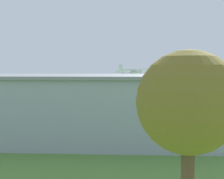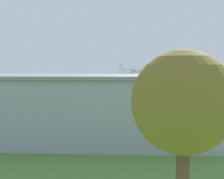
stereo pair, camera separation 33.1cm
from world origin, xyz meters
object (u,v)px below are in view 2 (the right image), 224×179
(biplane, at_px, (130,74))
(tree_behind_hangar_left, at_px, (184,104))
(person_by_parked_cars, at_px, (142,113))
(hangar, at_px, (58,108))
(person_beside_truck, at_px, (180,114))
(person_crossing_taxiway, at_px, (1,114))

(biplane, relative_size, tree_behind_hangar_left, 0.79)
(person_by_parked_cars, distance_m, tree_behind_hangar_left, 43.80)
(tree_behind_hangar_left, bearing_deg, biplane, -83.76)
(hangar, bearing_deg, person_beside_truck, -128.90)
(person_by_parked_cars, bearing_deg, biplane, -77.95)
(person_crossing_taxiway, bearing_deg, hangar, 131.80)
(biplane, bearing_deg, person_by_parked_cars, 102.05)
(hangar, height_order, person_by_parked_cars, hangar)
(biplane, bearing_deg, person_crossing_taxiway, 38.75)
(hangar, bearing_deg, biplane, -101.25)
(person_crossing_taxiway, xyz_separation_m, tree_behind_hangar_left, (-26.97, 39.75, 6.26))
(hangar, bearing_deg, person_crossing_taxiway, -48.20)
(person_crossing_taxiway, distance_m, tree_behind_hangar_left, 48.44)
(person_by_parked_cars, distance_m, person_crossing_taxiway, 23.88)
(person_by_parked_cars, bearing_deg, person_beside_truck, -179.70)
(biplane, relative_size, person_crossing_taxiway, 4.72)
(person_crossing_taxiway, distance_m, person_beside_truck, 30.24)
(person_by_parked_cars, xyz_separation_m, person_beside_truck, (-6.41, -0.03, 0.02))
(person_beside_truck, relative_size, tree_behind_hangar_left, 0.17)
(hangar, height_order, person_crossing_taxiway, hangar)
(person_beside_truck, bearing_deg, hangar, 51.10)
(person_by_parked_cars, bearing_deg, tree_behind_hangar_left, 94.43)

